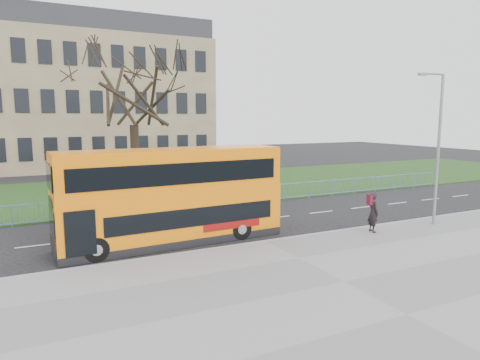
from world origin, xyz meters
The scene contains 10 objects.
ground centered at (0.00, 0.00, 0.00)m, with size 120.00×120.00×0.00m, color black.
pavement centered at (0.00, -6.75, 0.06)m, with size 80.00×10.50×0.12m, color slate.
kerb centered at (0.00, -1.55, 0.07)m, with size 80.00×0.20×0.14m, color gray.
grass_verge centered at (0.00, 14.30, 0.04)m, with size 80.00×15.40×0.08m, color #1B3915.
guard_railing centered at (0.00, 6.60, 0.55)m, with size 40.00×0.12×1.10m, color #658AB5, non-canonical shape.
bare_tree centered at (-3.00, 10.00, 5.92)m, with size 8.17×8.17×11.67m, color black, non-canonical shape.
civic_building centered at (-5.00, 35.00, 7.00)m, with size 30.00×15.00×14.00m, color #7A634D.
yellow_bus centered at (-3.53, 0.39, 2.17)m, with size 9.77×2.77×4.05m.
pedestrian centered at (5.24, -2.44, 1.04)m, with size 0.67×0.44×1.85m, color black.
street_lamp centered at (8.95, -2.68, 4.18)m, with size 1.57×0.28×7.41m.
Camera 1 is at (-8.91, -17.22, 5.40)m, focal length 32.00 mm.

